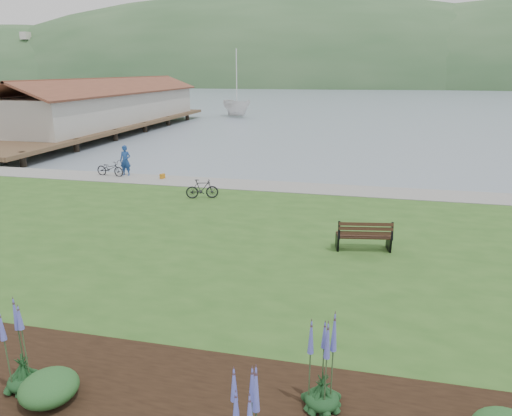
{
  "coord_description": "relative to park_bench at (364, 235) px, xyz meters",
  "views": [
    {
      "loc": [
        5.17,
        -15.6,
        6.2
      ],
      "look_at": [
        1.6,
        0.09,
        1.3
      ],
      "focal_mm": 32.0,
      "sensor_mm": 36.0,
      "label": 1
    }
  ],
  "objects": [
    {
      "name": "shrub_0",
      "position": [
        -5.53,
        -8.69,
        -0.24
      ],
      "size": [
        1.04,
        1.04,
        0.52
      ],
      "primitive_type": "ellipsoid",
      "color": "#1E4C21",
      "rests_on": "garden_bed"
    },
    {
      "name": "ground",
      "position": [
        -5.52,
        0.98,
        -0.95
      ],
      "size": [
        600.0,
        600.0,
        0.0
      ],
      "primitive_type": "plane",
      "color": "slate",
      "rests_on": "ground"
    },
    {
      "name": "far_hillside",
      "position": [
        14.48,
        170.98,
        -0.95
      ],
      "size": [
        580.0,
        80.0,
        38.0
      ],
      "primitive_type": null,
      "color": "#325731",
      "rests_on": "ground"
    },
    {
      "name": "shoreline_path",
      "position": [
        -5.52,
        7.88,
        -0.53
      ],
      "size": [
        34.0,
        2.2,
        0.03
      ],
      "primitive_type": "cube",
      "color": "gray",
      "rests_on": "lawn"
    },
    {
      "name": "pier_pavilion",
      "position": [
        -25.52,
        28.51,
        1.7
      ],
      "size": [
        8.0,
        36.0,
        5.4
      ],
      "color": "#4C3826",
      "rests_on": "ground"
    },
    {
      "name": "sailboat",
      "position": [
        -16.85,
        46.24,
        -0.95
      ],
      "size": [
        15.18,
        15.19,
        28.09
      ],
      "primitive_type": "imported",
      "rotation": [
        0.0,
        0.0,
        0.73
      ],
      "color": "silver",
      "rests_on": "ground"
    },
    {
      "name": "person",
      "position": [
        -13.17,
        8.48,
        0.47
      ],
      "size": [
        0.77,
        0.55,
        2.03
      ],
      "primitive_type": "imported",
      "rotation": [
        0.0,
        0.0,
        0.06
      ],
      "color": "navy",
      "rests_on": "lawn"
    },
    {
      "name": "pannier",
      "position": [
        -10.84,
        8.18,
        -0.4
      ],
      "size": [
        0.26,
        0.32,
        0.29
      ],
      "primitive_type": "cube",
      "rotation": [
        0.0,
        0.0,
        -0.34
      ],
      "color": "#BA7315",
      "rests_on": "lawn"
    },
    {
      "name": "bicycle_a",
      "position": [
        -14.0,
        8.18,
        -0.1
      ],
      "size": [
        0.79,
        1.77,
        0.9
      ],
      "primitive_type": "imported",
      "rotation": [
        0.0,
        0.0,
        1.46
      ],
      "color": "black",
      "rests_on": "lawn"
    },
    {
      "name": "bicycle_b",
      "position": [
        -7.38,
        4.94,
        -0.09
      ],
      "size": [
        0.88,
        1.58,
        0.91
      ],
      "primitive_type": "imported",
      "rotation": [
        0.0,
        0.0,
        1.88
      ],
      "color": "black",
      "rests_on": "lawn"
    },
    {
      "name": "lawn",
      "position": [
        -5.52,
        -1.02,
        -0.75
      ],
      "size": [
        34.0,
        20.0,
        0.4
      ],
      "primitive_type": "cube",
      "color": "#2D551E",
      "rests_on": "ground"
    },
    {
      "name": "park_bench",
      "position": [
        0.0,
        0.0,
        0.0
      ],
      "size": [
        1.86,
        0.99,
        1.1
      ],
      "rotation": [
        0.0,
        0.0,
        0.16
      ],
      "color": "black",
      "rests_on": "lawn"
    },
    {
      "name": "echium_4",
      "position": [
        -6.2,
        -8.51,
        0.32
      ],
      "size": [
        0.62,
        0.62,
        2.18
      ],
      "color": "#133419",
      "rests_on": "garden_bed"
    },
    {
      "name": "echium_1",
      "position": [
        -0.7,
        -7.78,
        0.33
      ],
      "size": [
        0.62,
        0.62,
        2.06
      ],
      "color": "#133419",
      "rests_on": "garden_bed"
    }
  ]
}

